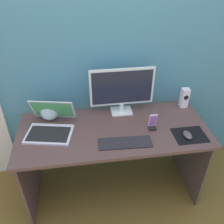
% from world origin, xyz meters
% --- Properties ---
extents(ground_plane, '(8.00, 8.00, 0.00)m').
position_xyz_m(ground_plane, '(0.00, 0.00, 0.00)').
color(ground_plane, brown).
extents(wall_back, '(6.00, 0.04, 2.50)m').
position_xyz_m(wall_back, '(0.00, 0.41, 1.25)').
color(wall_back, teal).
rests_on(wall_back, ground_plane).
extents(desk, '(1.51, 0.64, 0.73)m').
position_xyz_m(desk, '(0.00, 0.00, 0.59)').
color(desk, brown).
rests_on(desk, ground_plane).
extents(monitor, '(0.54, 0.14, 0.41)m').
position_xyz_m(monitor, '(0.11, 0.23, 0.96)').
color(monitor, white).
rests_on(monitor, desk).
extents(speaker_right, '(0.07, 0.07, 0.18)m').
position_xyz_m(speaker_right, '(0.68, 0.23, 0.82)').
color(speaker_right, white).
rests_on(speaker_right, desk).
extents(laptop, '(0.41, 0.40, 0.23)m').
position_xyz_m(laptop, '(-0.49, 0.06, 0.78)').
color(laptop, silver).
rests_on(laptop, desk).
extents(fishbowl, '(0.15, 0.15, 0.15)m').
position_xyz_m(fishbowl, '(-0.50, 0.22, 0.80)').
color(fishbowl, silver).
rests_on(fishbowl, desk).
extents(keyboard_external, '(0.40, 0.15, 0.01)m').
position_xyz_m(keyboard_external, '(0.06, -0.18, 0.74)').
color(keyboard_external, '#262428').
rests_on(keyboard_external, desk).
extents(mousepad, '(0.25, 0.20, 0.00)m').
position_xyz_m(mousepad, '(0.57, -0.16, 0.73)').
color(mousepad, black).
rests_on(mousepad, desk).
extents(mouse, '(0.07, 0.10, 0.04)m').
position_xyz_m(mouse, '(0.55, -0.18, 0.75)').
color(mouse, '#4D4848').
rests_on(mouse, mousepad).
extents(phone_in_dock, '(0.06, 0.05, 0.14)m').
position_xyz_m(phone_in_dock, '(0.31, -0.04, 0.78)').
color(phone_in_dock, black).
rests_on(phone_in_dock, desk).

